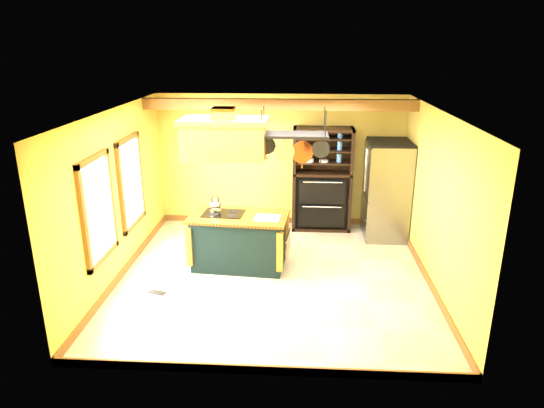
# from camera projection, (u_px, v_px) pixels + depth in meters

# --- Properties ---
(floor) EXTENTS (5.00, 5.00, 0.00)m
(floor) POSITION_uv_depth(u_px,v_px,m) (274.00, 276.00, 7.99)
(floor) COLOR beige
(floor) RESTS_ON ground
(ceiling) EXTENTS (5.00, 5.00, 0.00)m
(ceiling) POSITION_uv_depth(u_px,v_px,m) (274.00, 111.00, 7.13)
(ceiling) COLOR white
(ceiling) RESTS_ON wall_back
(wall_back) EXTENTS (5.00, 0.02, 2.70)m
(wall_back) POSITION_uv_depth(u_px,v_px,m) (280.00, 161.00, 9.92)
(wall_back) COLOR gold
(wall_back) RESTS_ON floor
(wall_front) EXTENTS (5.00, 0.02, 2.70)m
(wall_front) POSITION_uv_depth(u_px,v_px,m) (261.00, 270.00, 5.19)
(wall_front) COLOR gold
(wall_front) RESTS_ON floor
(wall_left) EXTENTS (0.02, 5.00, 2.70)m
(wall_left) POSITION_uv_depth(u_px,v_px,m) (117.00, 196.00, 7.70)
(wall_left) COLOR gold
(wall_left) RESTS_ON floor
(wall_right) EXTENTS (0.02, 5.00, 2.70)m
(wall_right) POSITION_uv_depth(u_px,v_px,m) (436.00, 201.00, 7.42)
(wall_right) COLOR gold
(wall_right) RESTS_ON floor
(ceiling_beam) EXTENTS (5.00, 0.15, 0.20)m
(ceiling_beam) POSITION_uv_depth(u_px,v_px,m) (279.00, 105.00, 8.77)
(ceiling_beam) COLOR brown
(ceiling_beam) RESTS_ON ceiling
(window_near) EXTENTS (0.06, 1.06, 1.56)m
(window_near) POSITION_uv_depth(u_px,v_px,m) (99.00, 209.00, 6.92)
(window_near) COLOR brown
(window_near) RESTS_ON wall_left
(window_far) EXTENTS (0.06, 1.06, 1.56)m
(window_far) POSITION_uv_depth(u_px,v_px,m) (131.00, 182.00, 8.25)
(window_far) COLOR brown
(window_far) RESTS_ON wall_left
(kitchen_island) EXTENTS (1.70, 1.04, 1.11)m
(kitchen_island) POSITION_uv_depth(u_px,v_px,m) (239.00, 240.00, 8.23)
(kitchen_island) COLOR black
(kitchen_island) RESTS_ON floor
(range_hood) EXTENTS (1.39, 0.79, 0.80)m
(range_hood) POSITION_uv_depth(u_px,v_px,m) (224.00, 137.00, 7.67)
(range_hood) COLOR #C28530
(range_hood) RESTS_ON ceiling
(pot_rack) EXTENTS (1.14, 0.54, 0.90)m
(pot_rack) POSITION_uv_depth(u_px,v_px,m) (294.00, 140.00, 7.63)
(pot_rack) COLOR black
(pot_rack) RESTS_ON ceiling
(refrigerator) EXTENTS (0.81, 0.95, 1.86)m
(refrigerator) POSITION_uv_depth(u_px,v_px,m) (386.00, 192.00, 9.38)
(refrigerator) COLOR gray
(refrigerator) RESTS_ON floor
(hutch) EXTENTS (1.18, 0.54, 2.09)m
(hutch) POSITION_uv_depth(u_px,v_px,m) (322.00, 189.00, 9.83)
(hutch) COLOR black
(hutch) RESTS_ON floor
(floor_register) EXTENTS (0.30, 0.20, 0.01)m
(floor_register) POSITION_uv_depth(u_px,v_px,m) (157.00, 292.00, 7.46)
(floor_register) COLOR black
(floor_register) RESTS_ON floor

